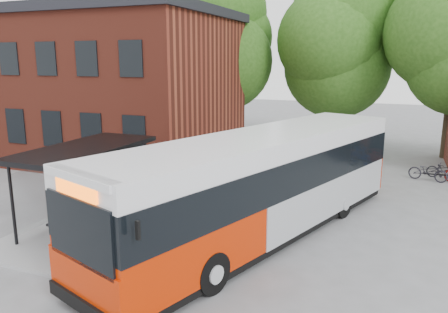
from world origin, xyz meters
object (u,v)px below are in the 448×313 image
at_px(bicycle_0, 428,171).
at_px(bus_shelter, 87,186).
at_px(city_bus, 263,186).
at_px(bicycle_2, 445,170).

bearing_deg(bicycle_0, bus_shelter, 149.87).
relative_size(bus_shelter, city_bus, 0.52).
bearing_deg(bicycle_2, bus_shelter, 148.24).
height_order(bus_shelter, bicycle_0, bus_shelter).
bearing_deg(bus_shelter, bicycle_2, 43.90).
distance_m(bicycle_0, bicycle_2, 1.08).
xyz_separation_m(city_bus, bicycle_2, (6.26, 10.19, -1.27)).
xyz_separation_m(bus_shelter, bicycle_2, (12.16, 11.70, -1.00)).
xyz_separation_m(bus_shelter, bicycle_0, (11.36, 10.98, -0.98)).
distance_m(bus_shelter, bicycle_2, 16.91).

